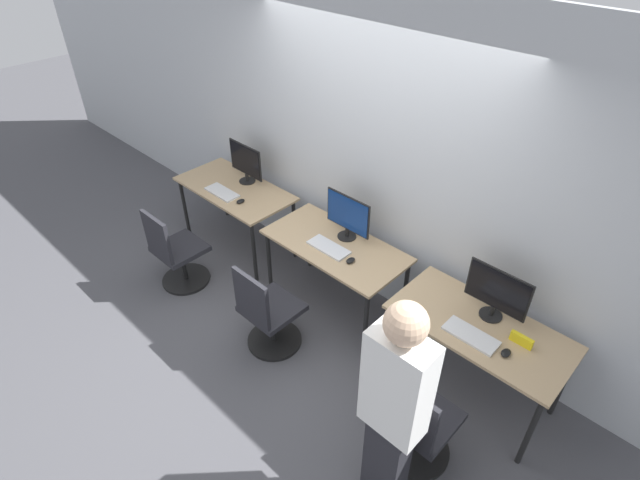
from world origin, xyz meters
The scene contains 19 objects.
ground_plane centered at (0.00, 0.00, 0.00)m, with size 20.00×20.00×0.00m, color #4C4C51.
wall_back centered at (0.00, 0.77, 1.40)m, with size 12.00×0.05×2.80m.
desk_left centered at (-1.42, 0.32, 0.66)m, with size 1.29×0.65×0.73m.
monitor_left centered at (-1.42, 0.50, 0.96)m, with size 0.47×0.17×0.42m.
keyboard_left centered at (-1.42, 0.17, 0.74)m, with size 0.39×0.16×0.02m.
mouse_left centered at (-1.14, 0.18, 0.75)m, with size 0.06×0.09×0.03m.
office_chair_left centered at (-1.34, -0.50, 0.35)m, with size 0.48×0.48×0.87m.
desk_center centered at (0.00, 0.32, 0.66)m, with size 1.29×0.65×0.73m.
monitor_center centered at (0.00, 0.48, 0.96)m, with size 0.47×0.17×0.42m.
keyboard_center centered at (0.00, 0.24, 0.74)m, with size 0.39×0.16×0.02m.
mouse_center centered at (0.26, 0.23, 0.75)m, with size 0.06×0.09×0.03m.
office_chair_center centered at (-0.07, -0.44, 0.35)m, with size 0.48×0.48×0.87m.
desk_right centered at (1.42, 0.32, 0.66)m, with size 1.29×0.65×0.73m.
monitor_right centered at (1.42, 0.47, 0.96)m, with size 0.47×0.17×0.42m.
keyboard_right centered at (1.42, 0.18, 0.74)m, with size 0.39×0.16×0.02m.
mouse_right centered at (1.67, 0.20, 0.75)m, with size 0.06×0.09×0.03m.
office_chair_right centered at (1.44, -0.44, 0.35)m, with size 0.48×0.48×0.87m.
person_right centered at (1.46, -0.80, 0.96)m, with size 0.36×0.23×1.74m.
placard_right centered at (1.70, 0.36, 0.77)m, with size 0.16×0.03×0.08m.
Camera 1 is at (2.32, -2.30, 3.37)m, focal length 28.00 mm.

